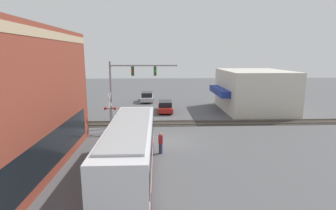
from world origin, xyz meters
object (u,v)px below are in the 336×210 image
parked_car_red (165,107)px  pedestrian_near_bus (161,143)px  crossing_signal (110,109)px  parked_car_silver (147,97)px  city_bus (131,148)px

parked_car_red → pedestrian_near_bus: size_ratio=2.82×
parked_car_red → pedestrian_near_bus: pedestrian_near_bus is taller
crossing_signal → parked_car_red: crossing_signal is taller
parked_car_silver → pedestrian_near_bus: pedestrian_near_bus is taller
parked_car_silver → pedestrian_near_bus: size_ratio=2.99×
pedestrian_near_bus → parked_car_silver: bearing=4.7°
city_bus → pedestrian_near_bus: 4.36m
parked_car_silver → parked_car_red: bearing=-161.3°
parked_car_red → parked_car_silver: bearing=18.7°
crossing_signal → parked_car_silver: crossing_signal is taller
city_bus → crossing_signal: 10.00m
city_bus → pedestrian_near_bus: (3.83, -1.83, -1.02)m
crossing_signal → parked_car_silver: (16.42, -2.85, -1.58)m
city_bus → parked_car_silver: (25.99, -0.00, -1.13)m
pedestrian_near_bus → city_bus: bearing=154.4°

